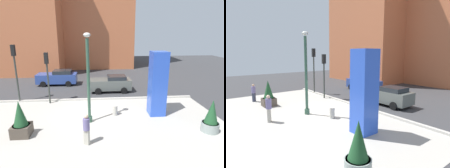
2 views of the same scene
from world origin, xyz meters
TOP-DOWN VIEW (x-y plane):
  - ground_plane at (0.00, 4.00)m, footprint 60.00×60.00m
  - plaza_pavement at (0.00, -2.00)m, footprint 18.00×10.00m
  - curb_strip at (0.00, 3.12)m, footprint 18.00×0.24m
  - lamp_post at (-0.17, -1.18)m, footprint 0.44×0.44m
  - art_pillar_blue at (4.71, -0.27)m, footprint 1.12×1.12m
  - potted_plant_mid_plaza at (-4.09, -2.67)m, footprint 1.03×1.03m
  - potted_plant_by_pillar at (7.23, -3.09)m, footprint 1.03×1.03m
  - concrete_bollard at (1.66, -0.24)m, footprint 0.36×0.36m
  - traffic_light_corner at (-6.34, 3.08)m, footprint 0.28×0.42m
  - traffic_light_far_side at (-3.67, 2.65)m, footprint 0.28×0.42m
  - car_passing_lane at (-4.08, 8.60)m, footprint 4.45×2.03m
  - car_far_lane at (1.82, 5.60)m, footprint 4.13×2.05m
  - pedestrian_crossing at (-6.43, -3.27)m, footprint 0.51×0.51m
  - pedestrian_by_curb at (-0.24, -3.89)m, footprint 0.49×0.49m
  - office_block_flanking at (-10.60, 17.39)m, footprint 12.12×10.03m

SIDE VIEW (x-z plane):
  - ground_plane at x=0.00m, z-range 0.00..0.00m
  - plaza_pavement at x=0.00m, z-range -0.01..0.01m
  - curb_strip at x=0.00m, z-range 0.00..0.16m
  - concrete_bollard at x=1.66m, z-range 0.00..0.75m
  - car_far_lane at x=1.82m, z-range 0.02..1.66m
  - car_passing_lane at x=-4.08m, z-range 0.01..1.71m
  - potted_plant_by_pillar at x=7.23m, z-range -0.13..1.92m
  - pedestrian_crossing at x=-6.43m, z-range 0.09..1.72m
  - potted_plant_mid_plaza at x=-4.09m, z-range -0.13..2.04m
  - pedestrian_by_curb at x=-0.24m, z-range 0.11..1.88m
  - art_pillar_blue at x=4.71m, z-range 0.00..4.64m
  - lamp_post at x=-0.17m, z-range -0.08..5.82m
  - traffic_light_far_side at x=-3.67m, z-range 0.78..5.09m
  - traffic_light_corner at x=-6.34m, z-range 0.84..5.76m
  - office_block_flanking at x=-10.60m, z-range 0.00..19.97m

